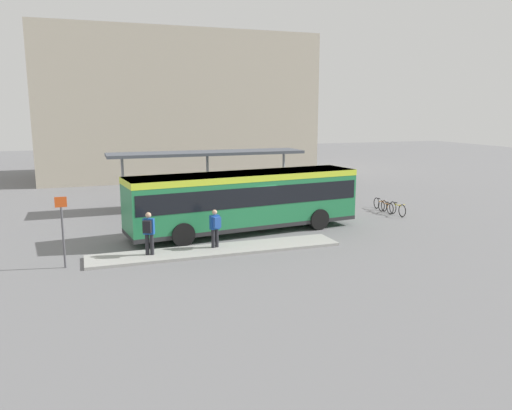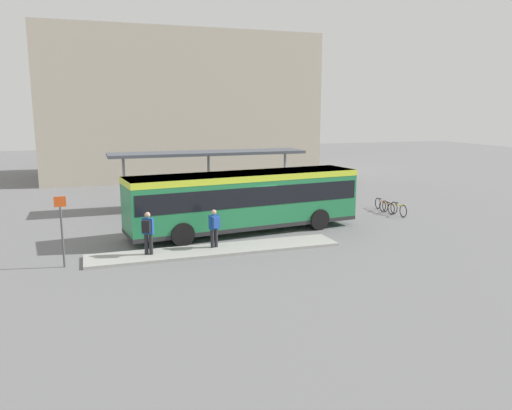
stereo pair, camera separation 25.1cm
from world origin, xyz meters
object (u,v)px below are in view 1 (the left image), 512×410
(city_bus, at_px, (245,198))
(pedestrian_waiting, at_px, (215,226))
(bicycle_white, at_px, (380,204))
(platform_sign, at_px, (63,229))
(bicycle_orange, at_px, (386,207))
(bicycle_yellow, at_px, (397,209))
(potted_planter_near_shelter, at_px, (235,201))
(pedestrian_companion, at_px, (149,231))

(city_bus, relative_size, pedestrian_waiting, 7.09)
(bicycle_white, xyz_separation_m, platform_sign, (-18.04, -5.85, 1.21))
(city_bus, distance_m, platform_sign, 9.00)
(city_bus, distance_m, pedestrian_waiting, 3.60)
(pedestrian_waiting, bearing_deg, bicycle_orange, -81.99)
(bicycle_yellow, relative_size, platform_sign, 0.61)
(bicycle_orange, distance_m, potted_planter_near_shelter, 9.02)
(city_bus, relative_size, bicycle_white, 7.39)
(bicycle_white, height_order, potted_planter_near_shelter, potted_planter_near_shelter)
(pedestrian_companion, height_order, bicycle_yellow, pedestrian_companion)
(bicycle_white, distance_m, platform_sign, 19.00)
(pedestrian_waiting, distance_m, pedestrian_companion, 2.89)
(potted_planter_near_shelter, bearing_deg, bicycle_white, -13.23)
(pedestrian_waiting, xyz_separation_m, pedestrian_companion, (-2.88, -0.19, 0.07))
(pedestrian_waiting, xyz_separation_m, bicycle_yellow, (11.93, 3.69, -0.71))
(city_bus, distance_m, bicycle_white, 10.08)
(city_bus, xyz_separation_m, pedestrian_waiting, (-2.26, -2.73, -0.67))
(bicycle_orange, height_order, platform_sign, platform_sign)
(city_bus, height_order, platform_sign, city_bus)
(city_bus, bearing_deg, bicycle_orange, 4.13)
(pedestrian_companion, distance_m, potted_planter_near_shelter, 9.75)
(potted_planter_near_shelter, height_order, platform_sign, platform_sign)
(platform_sign, bearing_deg, pedestrian_waiting, 4.29)
(city_bus, relative_size, platform_sign, 4.26)
(city_bus, bearing_deg, bicycle_yellow, -1.07)
(bicycle_orange, relative_size, bicycle_white, 0.98)
(bicycle_yellow, height_order, platform_sign, platform_sign)
(city_bus, distance_m, bicycle_yellow, 9.82)
(pedestrian_companion, bearing_deg, bicycle_yellow, -51.11)
(pedestrian_companion, bearing_deg, bicycle_white, -45.07)
(city_bus, height_order, bicycle_yellow, city_bus)
(city_bus, distance_m, potted_planter_near_shelter, 4.91)
(city_bus, xyz_separation_m, platform_sign, (-8.42, -3.19, -0.20))
(pedestrian_companion, bearing_deg, pedestrian_waiting, -61.96)
(pedestrian_waiting, distance_m, bicycle_white, 13.07)
(bicycle_yellow, relative_size, bicycle_orange, 1.08)
(city_bus, height_order, potted_planter_near_shelter, city_bus)
(pedestrian_companion, relative_size, platform_sign, 0.64)
(pedestrian_waiting, bearing_deg, city_bus, -52.86)
(potted_planter_near_shelter, bearing_deg, bicycle_orange, -18.76)
(city_bus, xyz_separation_m, bicycle_yellow, (9.67, 0.96, -1.39))
(bicycle_yellow, bearing_deg, city_bus, -81.77)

